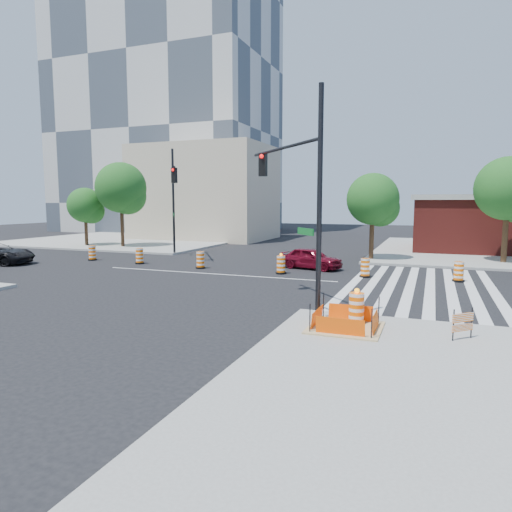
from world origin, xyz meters
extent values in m
plane|color=black|center=(0.00, 0.00, 0.00)|extent=(120.00, 120.00, 0.00)
cube|color=gray|center=(-18.00, 18.00, 0.07)|extent=(22.00, 22.00, 0.15)
cube|color=silver|center=(7.80, 0.00, 0.01)|extent=(0.45, 13.50, 0.01)
cube|color=silver|center=(8.70, 0.00, 0.01)|extent=(0.45, 13.50, 0.01)
cube|color=silver|center=(9.60, 0.00, 0.01)|extent=(0.45, 13.50, 0.01)
cube|color=silver|center=(10.50, 0.00, 0.01)|extent=(0.45, 13.50, 0.01)
cube|color=silver|center=(11.40, 0.00, 0.01)|extent=(0.45, 13.50, 0.01)
cube|color=silver|center=(12.30, 0.00, 0.01)|extent=(0.45, 13.50, 0.01)
cube|color=silver|center=(13.20, 0.00, 0.01)|extent=(0.45, 13.50, 0.01)
cube|color=silver|center=(14.10, 0.00, 0.01)|extent=(0.45, 13.50, 0.01)
cube|color=silver|center=(0.00, 0.00, 0.01)|extent=(14.00, 0.12, 0.01)
cube|color=tan|center=(9.00, -9.00, 0.17)|extent=(2.20, 2.20, 0.05)
cube|color=#FF5305|center=(9.00, -9.90, 0.43)|extent=(1.44, 0.02, 0.55)
cube|color=#FF5305|center=(9.00, -8.10, 0.43)|extent=(1.44, 0.02, 0.55)
cube|color=#FF5305|center=(8.10, -9.00, 0.43)|extent=(0.02, 1.44, 0.55)
cube|color=#FF5305|center=(9.90, -9.00, 0.43)|extent=(0.02, 1.44, 0.55)
cylinder|color=black|center=(8.10, -9.90, 0.60)|extent=(0.04, 0.04, 0.90)
cylinder|color=black|center=(9.90, -9.90, 0.60)|extent=(0.04, 0.04, 0.90)
cylinder|color=black|center=(8.10, -8.10, 0.60)|extent=(0.04, 0.04, 0.90)
cylinder|color=black|center=(9.90, -8.10, 0.60)|extent=(0.04, 0.04, 0.90)
cube|color=beige|center=(-24.00, 34.00, 22.50)|extent=(28.00, 18.00, 45.00)
cube|color=#C1AF93|center=(-12.00, 22.00, 5.00)|extent=(14.00, 10.00, 10.00)
imported|color=#610818|center=(4.58, 3.91, 0.65)|extent=(4.10, 2.44, 1.31)
cylinder|color=black|center=(7.91, -8.12, 3.98)|extent=(0.17, 0.17, 7.66)
cylinder|color=black|center=(5.96, -6.00, 6.09)|extent=(3.98, 4.30, 0.11)
cube|color=black|center=(4.60, -4.53, 5.61)|extent=(0.31, 0.27, 0.96)
sphere|color=#FF0C0C|center=(4.60, -4.71, 5.94)|extent=(0.17, 0.17, 0.17)
cube|color=#0C591E|center=(7.26, -7.41, 3.02)|extent=(0.81, 0.87, 0.24)
cylinder|color=black|center=(-7.15, 7.49, 4.09)|extent=(0.18, 0.18, 7.87)
cylinder|color=black|center=(-5.57, 5.00, 6.25)|extent=(3.28, 5.04, 0.12)
cube|color=black|center=(-4.46, 3.25, 5.76)|extent=(0.31, 0.28, 0.98)
sphere|color=#FF0C0C|center=(-4.46, 3.07, 6.10)|extent=(0.18, 0.18, 0.18)
cube|color=#0C591E|center=(-6.63, 6.66, 3.10)|extent=(0.67, 1.02, 0.25)
cylinder|color=black|center=(9.24, -8.43, 0.20)|extent=(0.60, 0.60, 0.10)
cylinder|color=#FA6605|center=(9.24, -8.43, 0.70)|extent=(0.48, 0.48, 0.95)
sphere|color=#FF990C|center=(9.24, -8.43, 1.25)|extent=(0.16, 0.16, 0.16)
cube|color=#FA6605|center=(12.31, -8.92, 0.78)|extent=(0.58, 0.56, 0.25)
cube|color=#FA6605|center=(12.31, -8.92, 0.49)|extent=(0.58, 0.56, 0.20)
cylinder|color=black|center=(12.06, -9.16, 0.60)|extent=(0.04, 0.04, 0.90)
cylinder|color=black|center=(12.56, -8.69, 0.60)|extent=(0.04, 0.04, 0.90)
cylinder|color=#382314|center=(-17.82, 9.94, 1.66)|extent=(0.30, 0.30, 3.33)
sphere|color=#164F1B|center=(-17.82, 9.94, 3.75)|extent=(3.12, 3.12, 3.12)
sphere|color=#164F1B|center=(-17.35, 10.22, 3.23)|extent=(2.29, 2.29, 2.29)
sphere|color=#164F1B|center=(-18.19, 9.75, 3.43)|extent=(2.08, 2.08, 2.08)
cylinder|color=#382314|center=(-14.12, 10.28, 2.34)|extent=(0.30, 0.30, 4.69)
sphere|color=#164F1B|center=(-14.12, 10.28, 5.27)|extent=(4.39, 4.39, 4.39)
sphere|color=#164F1B|center=(-13.65, 10.57, 4.54)|extent=(3.22, 3.22, 3.22)
sphere|color=#164F1B|center=(-14.50, 10.10, 4.83)|extent=(2.93, 2.93, 2.93)
cylinder|color=#382314|center=(7.49, 9.20, 1.88)|extent=(0.31, 0.31, 3.77)
sphere|color=#164F1B|center=(7.49, 9.20, 4.24)|extent=(3.53, 3.53, 3.53)
sphere|color=#164F1B|center=(7.98, 9.49, 3.65)|extent=(2.59, 2.59, 2.59)
sphere|color=#164F1B|center=(7.10, 9.00, 3.88)|extent=(2.35, 2.35, 2.35)
cylinder|color=#382314|center=(15.78, 10.45, 2.18)|extent=(0.35, 0.35, 4.36)
sphere|color=#164F1B|center=(15.78, 10.45, 4.90)|extent=(4.08, 4.08, 4.08)
sphere|color=#164F1B|center=(15.34, 10.23, 4.49)|extent=(2.72, 2.72, 2.72)
cylinder|color=black|center=(-10.61, 2.35, 0.05)|extent=(0.60, 0.60, 0.10)
cylinder|color=#FA6605|center=(-10.61, 2.35, 0.55)|extent=(0.48, 0.48, 0.95)
cylinder|color=black|center=(-6.47, 2.04, 0.05)|extent=(0.60, 0.60, 0.10)
cylinder|color=#FA6605|center=(-6.47, 2.04, 0.55)|extent=(0.48, 0.48, 0.95)
cylinder|color=black|center=(-1.75, 1.63, 0.05)|extent=(0.60, 0.60, 0.10)
cylinder|color=#FA6605|center=(-1.75, 1.63, 0.55)|extent=(0.48, 0.48, 0.95)
cylinder|color=black|center=(3.48, 1.43, 0.05)|extent=(0.60, 0.60, 0.10)
cylinder|color=#FA6605|center=(3.48, 1.43, 0.55)|extent=(0.48, 0.48, 0.95)
sphere|color=#FF990C|center=(3.48, 1.43, 1.10)|extent=(0.16, 0.16, 0.16)
cylinder|color=black|center=(8.09, 1.94, 0.05)|extent=(0.60, 0.60, 0.10)
cylinder|color=#FA6605|center=(8.09, 1.94, 0.55)|extent=(0.48, 0.48, 0.95)
cylinder|color=black|center=(12.72, 2.27, 0.05)|extent=(0.60, 0.60, 0.10)
cylinder|color=#FA6605|center=(12.72, 2.27, 0.55)|extent=(0.48, 0.48, 0.95)
camera|label=1|loc=(11.41, -22.85, 4.06)|focal=32.00mm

